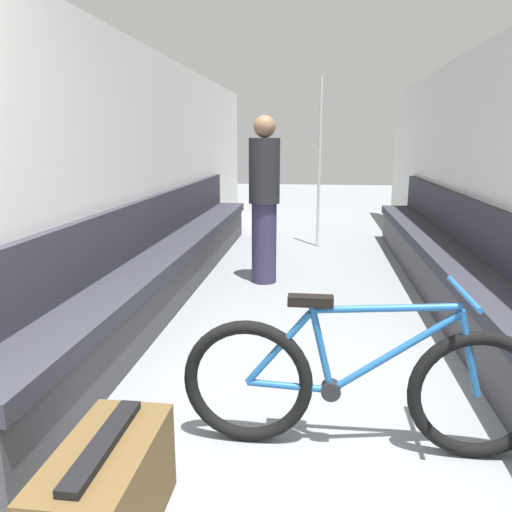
{
  "coord_description": "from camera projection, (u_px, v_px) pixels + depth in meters",
  "views": [
    {
      "loc": [
        0.08,
        -1.13,
        1.4
      ],
      "look_at": [
        -0.39,
        2.7,
        0.5
      ],
      "focal_mm": 35.0,
      "sensor_mm": 36.0,
      "label": 1
    }
  ],
  "objects": [
    {
      "name": "grab_pole_near",
      "position": [
        319.0,
        166.0,
        6.5
      ],
      "size": [
        0.08,
        0.08,
        2.18
      ],
      "color": "gray",
      "rests_on": "ground"
    },
    {
      "name": "passenger_standing",
      "position": [
        264.0,
        199.0,
        4.85
      ],
      "size": [
        0.3,
        0.3,
        1.63
      ],
      "rotation": [
        0.0,
        0.0,
        0.09
      ],
      "color": "#332D4C",
      "rests_on": "ground"
    },
    {
      "name": "wall_left",
      "position": [
        146.0,
        173.0,
        4.58
      ],
      "size": [
        0.1,
        9.89,
        2.2
      ],
      "primitive_type": "cube",
      "color": "silver",
      "rests_on": "ground"
    },
    {
      "name": "bicycle",
      "position": [
        359.0,
        385.0,
        2.25
      ],
      "size": [
        1.63,
        0.46,
        0.78
      ],
      "rotation": [
        0.0,
        0.0,
        -0.18
      ],
      "color": "black",
      "rests_on": "ground"
    },
    {
      "name": "bench_seat_row_right",
      "position": [
        449.0,
        267.0,
        4.37
      ],
      "size": [
        0.43,
        5.85,
        0.9
      ],
      "color": "#3D3D42",
      "rests_on": "ground"
    },
    {
      "name": "wall_right",
      "position": [
        485.0,
        176.0,
        4.22
      ],
      "size": [
        0.1,
        9.89,
        2.2
      ],
      "primitive_type": "cube",
      "color": "silver",
      "rests_on": "ground"
    },
    {
      "name": "bench_seat_row_left",
      "position": [
        173.0,
        259.0,
        4.67
      ],
      "size": [
        0.43,
        5.85,
        0.9
      ],
      "color": "#3D3D42",
      "rests_on": "ground"
    },
    {
      "name": "luggage_bag",
      "position": [
        107.0,
        492.0,
        1.76
      ],
      "size": [
        0.31,
        0.62,
        0.4
      ],
      "color": "brown",
      "rests_on": "ground"
    }
  ]
}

